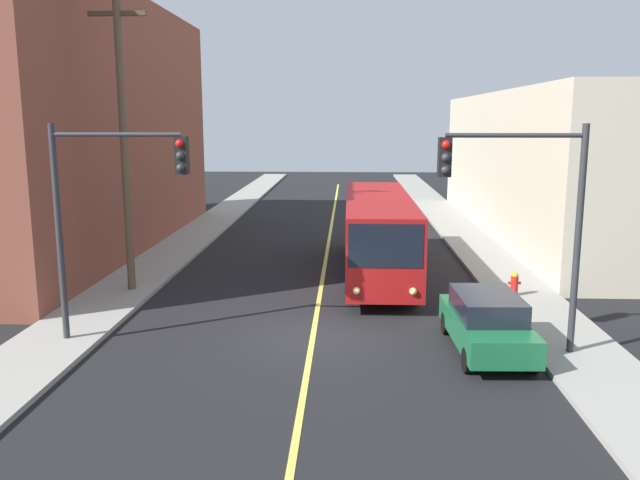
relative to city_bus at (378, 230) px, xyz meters
The scene contains 12 objects.
ground_plane 8.44m from the city_bus, 105.47° to the right, with size 120.00×120.00×0.00m, color black.
sidewalk_left 9.83m from the city_bus, 167.74° to the left, with size 2.50×90.00×0.15m, color gray.
sidewalk_right 5.72m from the city_bus, 22.12° to the left, with size 2.50×90.00×0.15m, color gray.
lane_stripe_center 7.61m from the city_bus, 107.32° to the left, with size 0.16×60.00×0.01m, color #D8CC4C.
building_left_brick 16.89m from the city_bus, 163.26° to the left, with size 10.00×23.69×11.82m.
building_right_warehouse 16.02m from the city_bus, 39.36° to the left, with size 12.00×26.84×7.64m.
city_bus is the anchor object (origin of this frame).
parked_car_green 9.30m from the city_bus, 73.84° to the right, with size 1.95×4.46×1.62m.
utility_pole_near 10.61m from the city_bus, 160.27° to the right, with size 2.40×0.28×11.12m.
traffic_signal_left_corner 11.83m from the city_bus, 131.17° to the right, with size 3.75×0.48×6.00m.
traffic_signal_right_corner 10.03m from the city_bus, 70.71° to the right, with size 3.75×0.48×6.00m.
fire_hydrant 6.00m from the city_bus, 37.57° to the right, with size 0.44×0.26×0.84m.
Camera 1 is at (1.01, -18.00, 6.26)m, focal length 36.47 mm.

